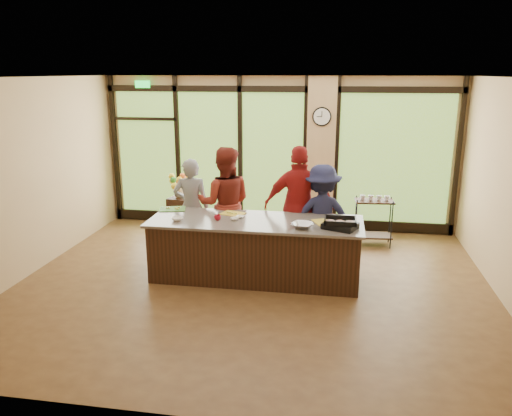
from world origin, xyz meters
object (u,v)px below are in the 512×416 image
(cook_left, at_px, (191,207))
(bar_cart, at_px, (374,215))
(cook_right, at_px, (321,216))
(roasting_pan, at_px, (340,226))
(island_base, at_px, (255,250))
(flower_stand, at_px, (181,217))

(cook_left, xyz_separation_m, bar_cart, (3.12, 0.99, -0.28))
(cook_right, bearing_deg, roasting_pan, 98.34)
(roasting_pan, xyz_separation_m, bar_cart, (0.61, 2.04, -0.40))
(island_base, distance_m, cook_right, 1.25)
(island_base, relative_size, cook_left, 1.84)
(island_base, relative_size, roasting_pan, 6.91)
(flower_stand, distance_m, bar_cart, 3.60)
(roasting_pan, bearing_deg, cook_right, 131.01)
(cook_left, bearing_deg, cook_right, 164.65)
(cook_left, distance_m, flower_stand, 1.07)
(island_base, height_order, flower_stand, island_base)
(flower_stand, bearing_deg, cook_right, -7.30)
(cook_right, xyz_separation_m, flower_stand, (-2.69, 1.01, -0.44))
(island_base, relative_size, bar_cart, 3.33)
(cook_left, relative_size, cook_right, 1.01)
(roasting_pan, xyz_separation_m, flower_stand, (-2.98, 1.90, -0.57))
(island_base, xyz_separation_m, flower_stand, (-1.73, 1.70, -0.05))
(cook_right, bearing_deg, island_base, 25.93)
(roasting_pan, bearing_deg, island_base, -166.23)
(cook_right, distance_m, roasting_pan, 0.95)
(island_base, distance_m, roasting_pan, 1.37)
(roasting_pan, bearing_deg, cook_left, 179.88)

